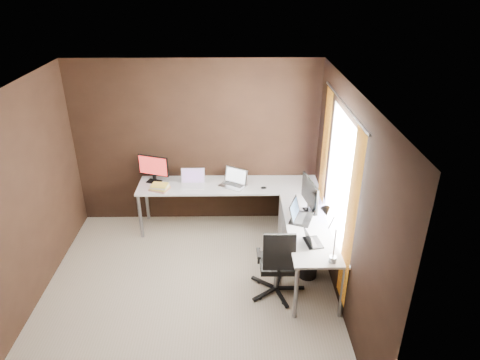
# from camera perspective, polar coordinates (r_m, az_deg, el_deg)

# --- Properties ---
(room) EXTENTS (3.60, 3.60, 2.50)m
(room) POSITION_cam_1_polar(r_m,az_deg,el_deg) (4.77, -3.38, -2.64)
(room) COLOR tan
(room) RESTS_ON ground
(desk) EXTENTS (2.65, 2.25, 0.73)m
(desk) POSITION_cam_1_polar(r_m,az_deg,el_deg) (5.91, 2.01, -3.07)
(desk) COLOR white
(desk) RESTS_ON ground
(drawer_pedestal) EXTENTS (0.42, 0.50, 0.60)m
(drawer_pedestal) POSITION_cam_1_polar(r_m,az_deg,el_deg) (6.25, 7.30, -5.51)
(drawer_pedestal) COLOR white
(drawer_pedestal) RESTS_ON ground
(monitor_left) EXTENTS (0.46, 0.20, 0.41)m
(monitor_left) POSITION_cam_1_polar(r_m,az_deg,el_deg) (6.39, -11.48, 1.66)
(monitor_left) COLOR black
(monitor_left) RESTS_ON desk
(monitor_right) EXTENTS (0.17, 0.56, 0.46)m
(monitor_right) POSITION_cam_1_polar(r_m,az_deg,el_deg) (5.53, 9.31, -1.91)
(monitor_right) COLOR black
(monitor_right) RESTS_ON desk
(laptop_white) EXTENTS (0.35, 0.25, 0.23)m
(laptop_white) POSITION_cam_1_polar(r_m,az_deg,el_deg) (6.29, -6.30, -0.21)
(laptop_white) COLOR white
(laptop_white) RESTS_ON desk
(laptop_silver) EXTENTS (0.45, 0.41, 0.24)m
(laptop_silver) POSITION_cam_1_polar(r_m,az_deg,el_deg) (6.24, -0.82, -0.24)
(laptop_silver) COLOR silver
(laptop_silver) RESTS_ON desk
(laptop_black_big) EXTENTS (0.37, 0.43, 0.24)m
(laptop_black_big) POSITION_cam_1_polar(r_m,az_deg,el_deg) (5.48, 7.85, -4.65)
(laptop_black_big) COLOR black
(laptop_black_big) RESTS_ON desk
(laptop_black_small) EXTENTS (0.22, 0.28, 0.17)m
(laptop_black_small) POSITION_cam_1_polar(r_m,az_deg,el_deg) (5.05, 9.49, -7.96)
(laptop_black_small) COLOR black
(laptop_black_small) RESTS_ON desk
(book_stack) EXTENTS (0.31, 0.28, 0.08)m
(book_stack) POSITION_cam_1_polar(r_m,az_deg,el_deg) (6.23, -10.67, -0.95)
(book_stack) COLOR tan
(book_stack) RESTS_ON desk
(mouse_left) EXTENTS (0.10, 0.07, 0.04)m
(mouse_left) POSITION_cam_1_polar(r_m,az_deg,el_deg) (6.23, -11.36, -1.21)
(mouse_left) COLOR black
(mouse_left) RESTS_ON desk
(mouse_corner) EXTENTS (0.10, 0.08, 0.03)m
(mouse_corner) POSITION_cam_1_polar(r_m,az_deg,el_deg) (6.16, 3.18, -1.05)
(mouse_corner) COLOR black
(mouse_corner) RESTS_ON desk
(desk_lamp) EXTENTS (0.20, 0.23, 0.64)m
(desk_lamp) POSITION_cam_1_polar(r_m,az_deg,el_deg) (4.64, 11.73, -6.16)
(desk_lamp) COLOR slate
(desk_lamp) RESTS_ON desk
(office_chair) EXTENTS (0.53, 0.53, 0.94)m
(office_chair) POSITION_cam_1_polar(r_m,az_deg,el_deg) (5.29, 4.91, -12.43)
(office_chair) COLOR black
(office_chair) RESTS_ON ground
(wastebasket) EXTENTS (0.28, 0.28, 0.28)m
(wastebasket) POSITION_cam_1_polar(r_m,az_deg,el_deg) (5.68, 9.02, -11.35)
(wastebasket) COLOR black
(wastebasket) RESTS_ON ground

